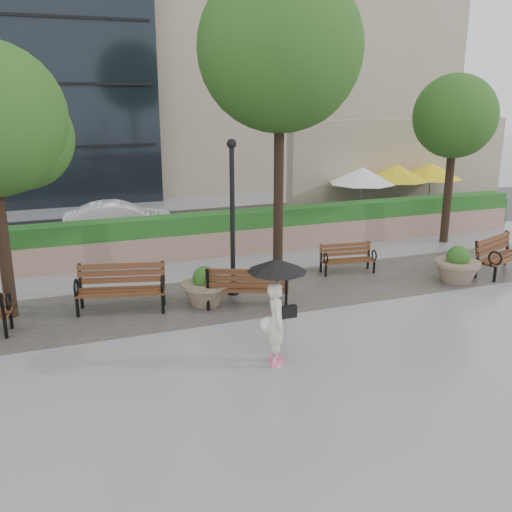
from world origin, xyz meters
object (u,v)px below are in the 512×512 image
object	(u,v)px
bench_1	(122,298)
pedestrian	(277,301)
bench_3	(347,265)
bench_4	(500,263)
lamppost	(233,229)
planter_left	(205,290)
car_right	(120,220)
bench_2	(248,295)
planter_right	(457,268)

from	to	relation	value
bench_1	pedestrian	distance (m)	4.56
bench_3	bench_4	world-z (taller)	bench_4
bench_4	lamppost	xyz separation A→B (m)	(-7.74, 1.01, 1.42)
planter_left	car_right	world-z (taller)	car_right
bench_3	car_right	world-z (taller)	car_right
bench_1	bench_3	bearing A→B (deg)	20.57
pedestrian	lamppost	bearing A→B (deg)	10.97
bench_3	planter_left	world-z (taller)	planter_left
bench_1	lamppost	bearing A→B (deg)	17.39
bench_4	planter_left	size ratio (longest dim) A/B	1.79
bench_2	pedestrian	distance (m)	3.14
bench_3	lamppost	xyz separation A→B (m)	(-3.65, -0.58, 1.48)
bench_3	bench_4	size ratio (longest dim) A/B	0.77
bench_4	car_right	distance (m)	12.61
bench_4	planter_left	bearing A→B (deg)	154.43
bench_3	planter_right	size ratio (longest dim) A/B	1.32
planter_left	planter_right	world-z (taller)	planter_right
bench_3	car_right	distance (m)	8.61
planter_left	bench_3	bearing A→B (deg)	12.80
car_right	bench_1	bearing A→B (deg)	176.94
bench_2	bench_4	world-z (taller)	same
planter_right	pedestrian	size ratio (longest dim) A/B	0.59
bench_2	planter_right	distance (m)	6.01
bench_1	lamppost	world-z (taller)	lamppost
planter_left	car_right	size ratio (longest dim) A/B	0.30
planter_left	pedestrian	size ratio (longest dim) A/B	0.56
bench_2	planter_left	world-z (taller)	bench_2
lamppost	pedestrian	world-z (taller)	lamppost
bench_1	pedestrian	size ratio (longest dim) A/B	1.05
lamppost	car_right	bearing A→B (deg)	104.11
bench_2	planter_left	distance (m)	1.06
planter_right	car_right	bearing A→B (deg)	132.96
bench_4	bench_2	bearing A→B (deg)	158.10
planter_right	bench_4	bearing A→B (deg)	6.89
pedestrian	bench_4	bearing A→B (deg)	-52.47
planter_left	planter_right	xyz separation A→B (m)	(6.90, -0.77, 0.02)
bench_4	lamppost	bearing A→B (deg)	150.74
bench_1	planter_right	distance (m)	8.93
pedestrian	planter_right	bearing A→B (deg)	-49.36
planter_right	pedestrian	world-z (taller)	pedestrian
bench_3	planter_right	bearing A→B (deg)	-29.19
bench_1	planter_left	distance (m)	1.99
bench_4	car_right	bearing A→B (deg)	117.45
planter_left	planter_right	bearing A→B (deg)	-6.34
bench_4	car_right	world-z (taller)	car_right
bench_2	car_right	size ratio (longest dim) A/B	0.53
bench_2	planter_left	size ratio (longest dim) A/B	1.79
pedestrian	car_right	bearing A→B (deg)	24.63
lamppost	pedestrian	bearing A→B (deg)	-96.81
bench_1	car_right	distance (m)	7.46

